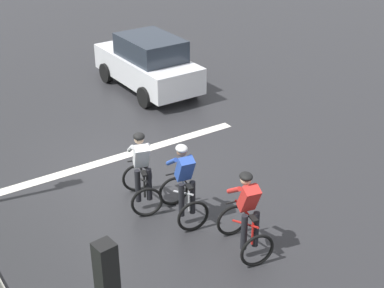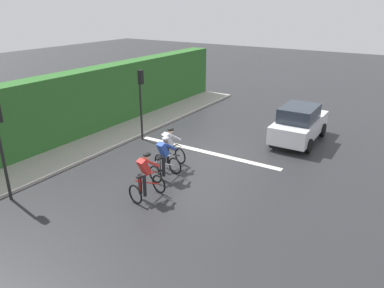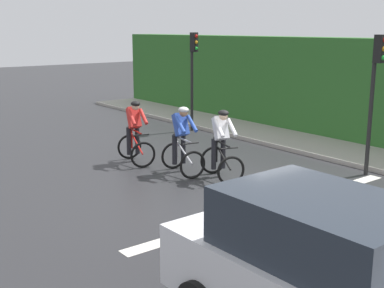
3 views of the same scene
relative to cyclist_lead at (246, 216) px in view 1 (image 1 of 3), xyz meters
name	(u,v)px [view 1 (image 1 of 3)]	position (x,y,z in m)	size (l,w,h in m)	color
ground_plane	(125,166)	(0.38, -4.18, -0.80)	(80.00, 80.00, 0.00)	#28282B
road_marking_stop_line	(116,158)	(0.38, -4.65, -0.79)	(7.00, 0.30, 0.01)	silver
cyclist_lead	(246,216)	(0.00, 0.00, 0.00)	(0.88, 1.19, 1.66)	black
cyclist_second	(184,185)	(0.38, -1.54, 0.00)	(0.85, 1.18, 1.66)	black
cyclist_mid	(141,172)	(0.83, -2.48, 0.00)	(0.97, 1.23, 1.66)	black
car_white	(148,63)	(-2.62, -8.22, 0.08)	(1.92, 4.12, 1.76)	silver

